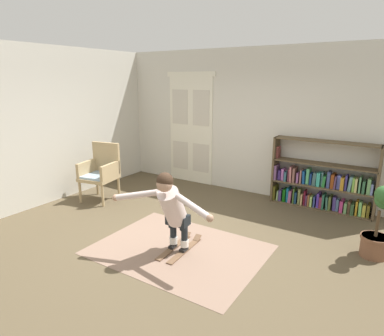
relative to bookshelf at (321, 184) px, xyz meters
The scene contains 10 objects.
ground_plane 2.85m from the bookshelf, 121.83° to the right, with size 7.20×7.20×0.00m, color brown.
back_wall 1.79m from the bookshelf, behind, with size 6.00×0.10×2.90m, color beige.
side_wall_left 5.00m from the bookshelf, 156.06° to the right, with size 0.10×6.00×2.90m, color beige.
double_door 3.00m from the bookshelf, behind, with size 1.22×0.05×2.45m.
rug 2.99m from the bookshelf, 115.51° to the right, with size 2.27×1.71×0.01m, color #856958.
bookshelf is the anchor object (origin of this frame).
wicker_chair 4.13m from the bookshelf, 154.16° to the right, with size 0.70×0.70×1.10m.
potted_plant 1.75m from the bookshelf, 53.67° to the right, with size 0.36×0.43×1.03m.
skis_pair 2.96m from the bookshelf, 115.80° to the right, with size 0.32×0.84×0.07m.
person_skier 3.11m from the bookshelf, 113.97° to the right, with size 1.47×0.66×1.12m.
Camera 1 is at (2.63, -3.71, 2.30)m, focal length 31.30 mm.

